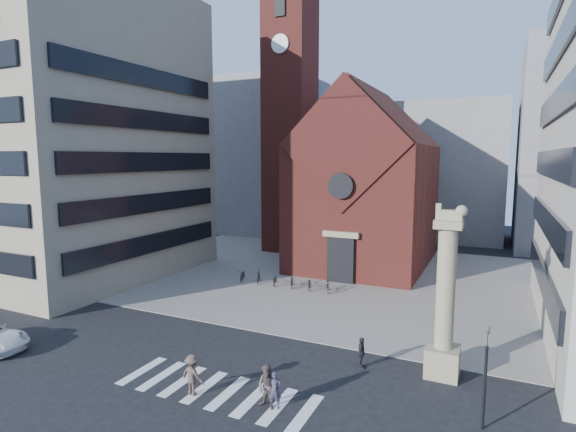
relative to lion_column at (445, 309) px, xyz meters
The scene contains 20 objects.
ground 11.01m from the lion_column, 163.32° to the right, with size 120.00×120.00×0.00m, color black.
piazza 19.18m from the lion_column, 122.03° to the left, with size 46.00×30.00×0.05m, color gray.
zebra_crossing 11.72m from the lion_column, 147.61° to the right, with size 10.20×3.20×0.01m, color white, non-canonical shape.
church 24.62m from the lion_column, 114.43° to the left, with size 12.00×16.65×18.00m.
campanile 34.29m from the lion_column, 128.68° to the left, with size 5.50×5.50×31.20m.
building_left 36.01m from the lion_column, 168.37° to the left, with size 18.00×20.00×26.00m, color gray.
bg_block_left 48.23m from the lion_column, 129.04° to the left, with size 16.00×14.00×22.00m, color gray.
bg_block_mid 42.55m from the lion_column, 95.45° to the left, with size 14.00×12.00×18.00m, color gray.
lion_column is the anchor object (origin of this frame).
traffic_light 4.62m from the lion_column, 63.54° to the right, with size 0.13×0.16×4.30m.
pedestrian_0 9.19m from the lion_column, 135.36° to the right, with size 0.60×0.39×1.64m, color #383245.
pedestrian_1 9.45m from the lion_column, 136.01° to the right, with size 0.95×0.74×1.95m, color #564945.
pedestrian_2 4.81m from the lion_column, 167.13° to the right, with size 0.96×0.40×1.63m, color #242229.
pedestrian_3 12.50m from the lion_column, 146.39° to the right, with size 1.24×0.71×1.91m, color #513B36.
scooter_0 21.25m from the lion_column, 149.12° to the left, with size 0.62×1.79×0.94m, color black.
scooter_1 19.90m from the lion_column, 146.73° to the left, with size 0.49×1.74×1.04m, color black.
scooter_2 18.60m from the lion_column, 143.99° to the left, with size 0.62×1.79×0.94m, color black.
scooter_3 17.34m from the lion_column, 140.82° to the left, with size 0.49×1.74×1.04m, color black.
scooter_4 16.15m from the lion_column, 137.17° to the left, with size 0.62×1.79×0.94m, color black.
scooter_5 15.03m from the lion_column, 132.93° to the left, with size 0.49×1.74×1.04m, color black.
Camera 1 is at (12.06, -19.56, 10.86)m, focal length 28.00 mm.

